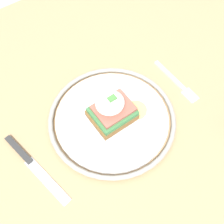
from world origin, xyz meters
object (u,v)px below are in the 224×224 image
object	(u,v)px
fork	(177,83)
sandwich	(112,109)
knife	(31,163)
plate	(112,119)

from	to	relation	value
fork	sandwich	bearing A→B (deg)	-2.95
sandwich	knife	xyz separation A→B (m)	(0.19, -0.01, -0.04)
sandwich	fork	world-z (taller)	sandwich
plate	fork	world-z (taller)	plate
knife	plate	bearing A→B (deg)	175.54
plate	sandwich	world-z (taller)	sandwich
sandwich	fork	bearing A→B (deg)	177.05
plate	fork	distance (m)	0.18
plate	knife	distance (m)	0.19
plate	knife	xyz separation A→B (m)	(0.18, -0.01, -0.01)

